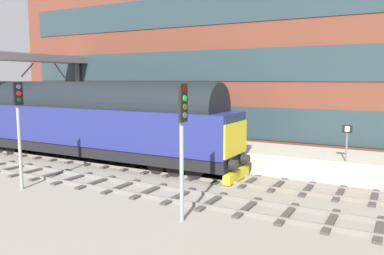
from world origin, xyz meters
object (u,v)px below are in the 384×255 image
(signal_post_mid, at_px, (19,121))
(platform_number_sign, at_px, (347,137))
(diesel_locomotive, at_px, (83,119))
(signal_post_near, at_px, (182,133))

(signal_post_mid, xyz_separation_m, platform_number_sign, (8.04, -12.35, -0.85))
(diesel_locomotive, height_order, signal_post_near, signal_post_near)
(diesel_locomotive, distance_m, signal_post_near, 11.80)
(diesel_locomotive, xyz_separation_m, signal_post_mid, (-5.91, -2.02, 0.52))
(signal_post_near, height_order, platform_number_sign, signal_post_near)
(signal_post_near, relative_size, platform_number_sign, 2.74)
(diesel_locomotive, distance_m, signal_post_mid, 6.27)
(signal_post_near, bearing_deg, signal_post_mid, 90.00)
(signal_post_near, relative_size, signal_post_mid, 1.00)
(signal_post_near, bearing_deg, diesel_locomotive, 59.90)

